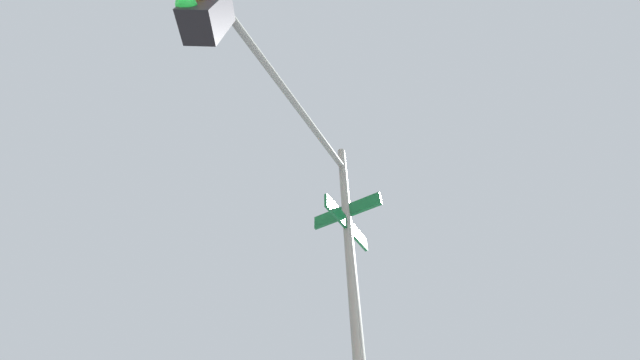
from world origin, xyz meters
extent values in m
cylinder|color=slate|center=(-6.99, -6.74, 2.68)|extent=(0.12, 0.12, 5.35)
cylinder|color=slate|center=(-6.27, -5.63, 4.95)|extent=(1.52, 2.27, 0.09)
cube|color=black|center=(-5.54, -4.52, 4.50)|extent=(0.28, 0.28, 0.80)
sphere|color=orange|center=(-5.46, -4.40, 4.50)|extent=(0.18, 0.18, 0.18)
sphere|color=green|center=(-5.46, -4.40, 4.25)|extent=(0.18, 0.18, 0.18)
cube|color=#0F5128|center=(-6.99, -6.74, 3.82)|extent=(0.63, 0.94, 0.20)
cube|color=#0F5128|center=(-6.99, -6.74, 4.04)|extent=(0.86, 0.58, 0.20)
camera|label=1|loc=(-6.56, -3.76, 1.50)|focal=16.27mm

